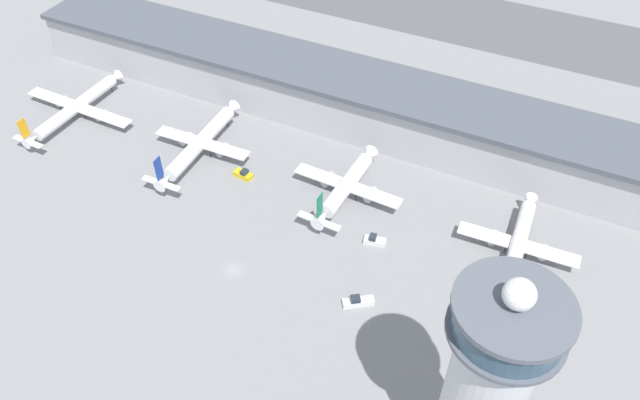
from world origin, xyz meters
The scene contains 12 objects.
ground_plane centered at (0.00, 0.00, 0.00)m, with size 1000.00×1000.00×0.00m, color gray.
terminal_building centered at (0.00, 70.00, 8.88)m, with size 225.12×25.00×17.57m.
runway_strip centered at (0.00, 153.66, 0.00)m, with size 337.68×44.00×0.01m, color #515154.
control_tower centered at (65.59, -23.30, 28.47)m, with size 17.74×17.74×57.71m.
airplane_gate_alpha centered at (-79.86, 33.54, 3.88)m, with size 41.02×42.81×12.20m.
airplane_gate_bravo centered at (-32.60, 34.73, 4.70)m, with size 31.21×42.18×13.84m.
airplane_gate_charlie centered at (14.78, 36.85, 4.56)m, with size 32.44×34.15×14.02m.
airplane_gate_delta centered at (63.19, 35.79, 4.14)m, with size 31.13×38.78×12.33m.
service_truck_catering centered at (61.09, 2.20, 0.85)m, with size 2.79×5.86×2.47m.
service_truck_fuel centered at (28.64, 24.25, 0.89)m, with size 6.13×3.44×2.56m.
service_truck_baggage centered at (-16.01, 31.67, 0.95)m, with size 6.03×3.29×2.73m.
service_truck_water centered at (32.51, 4.02, 0.95)m, with size 7.57×6.19×2.74m.
Camera 1 is at (63.59, -81.46, 123.44)m, focal length 35.00 mm.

